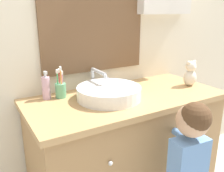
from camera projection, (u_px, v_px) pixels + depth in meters
name	position (u px, v px, depth m)	size (l,w,h in m)	color
wall_back	(106.00, 14.00, 1.68)	(3.20, 0.18, 2.50)	beige
vanity_counter	(126.00, 152.00, 1.68)	(1.24, 0.58, 0.80)	#A37A4C
sink_basin	(109.00, 92.00, 1.51)	(0.39, 0.44, 0.15)	white
toothbrush_holder	(61.00, 89.00, 1.52)	(0.07, 0.07, 0.20)	#66B27F
soap_dispenser	(46.00, 88.00, 1.49)	(0.05, 0.05, 0.17)	#CCA3BC
child_figure	(188.00, 164.00, 1.29)	(0.21, 0.43, 0.90)	slate
teddy_bear	(190.00, 74.00, 1.75)	(0.10, 0.08, 0.18)	beige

